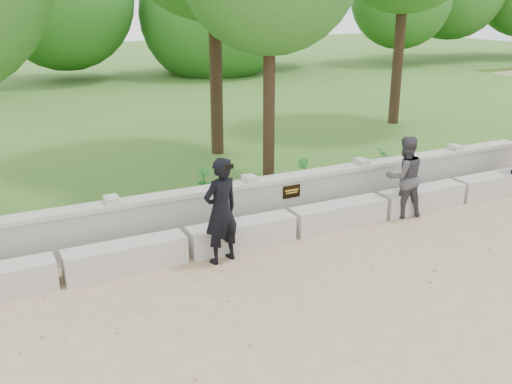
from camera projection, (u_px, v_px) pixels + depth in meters
The scene contains 9 objects.
ground at pixel (355, 280), 8.63m from camera, with size 80.00×80.00×0.00m, color tan.
lawn at pixel (122, 113), 20.41m from camera, with size 40.00×22.00×0.25m, color #2F5A1A.
concrete_bench at pixel (292, 224), 10.16m from camera, with size 11.90×0.45×0.45m.
parapet_wall at pixel (274, 200), 10.68m from camera, with size 12.50×0.35×0.90m.
man_main at pixel (221, 211), 8.98m from camera, with size 0.72×0.66×1.74m.
visitor_left at pixel (404, 177), 10.92m from camera, with size 0.87×0.74×1.59m.
shrub_b at pixel (304, 171), 12.28m from camera, with size 0.29×0.24×0.53m, color #2B7E2E.
shrub_c at pixel (386, 161), 12.94m from camera, with size 0.50×0.44×0.56m, color #2B7E2E.
shrub_d at pixel (203, 181), 11.55m from camera, with size 0.31×0.28×0.56m, color #2B7E2E.
Camera 1 is at (-4.84, -6.22, 4.07)m, focal length 40.00 mm.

